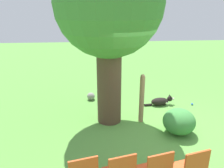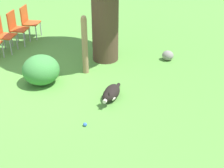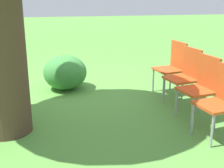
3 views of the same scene
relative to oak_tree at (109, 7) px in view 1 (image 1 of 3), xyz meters
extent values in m
plane|color=#56933D|center=(-0.57, -1.24, -2.97)|extent=(30.00, 30.00, 0.00)
cylinder|color=#4C3828|center=(0.00, 0.00, -1.79)|extent=(0.64, 0.64, 2.35)
sphere|color=#427F38|center=(0.00, 0.00, 0.10)|extent=(2.59, 2.59, 2.59)
ellipsoid|color=black|center=(0.83, -1.68, -2.84)|extent=(0.33, 0.59, 0.25)
ellipsoid|color=silver|center=(0.84, -1.84, -2.85)|extent=(0.26, 0.22, 0.15)
sphere|color=black|center=(0.85, -2.01, -2.77)|extent=(0.19, 0.19, 0.17)
cylinder|color=silver|center=(0.86, -2.11, -2.78)|extent=(0.08, 0.08, 0.07)
cone|color=black|center=(0.90, -2.01, -2.66)|extent=(0.06, 0.06, 0.08)
cone|color=black|center=(0.81, -2.01, -2.66)|extent=(0.06, 0.06, 0.08)
cylinder|color=black|center=(0.80, -1.30, -2.93)|extent=(0.09, 0.26, 0.07)
cylinder|color=#937551|center=(-0.14, -0.86, -2.33)|extent=(0.13, 0.13, 1.27)
sphere|color=#937551|center=(-0.14, -0.86, -1.68)|extent=(0.12, 0.12, 0.12)
cube|color=#D14C1E|center=(-2.76, -1.13, -2.28)|extent=(0.13, 0.44, 0.46)
cube|color=#D14C1E|center=(-2.76, -0.56, -2.28)|extent=(0.13, 0.44, 0.46)
sphere|color=blue|center=(0.74, -2.72, -2.93)|extent=(0.07, 0.07, 0.07)
ellipsoid|color=gray|center=(1.47, 0.51, -2.84)|extent=(0.28, 0.26, 0.25)
ellipsoid|color=#3D843D|center=(-0.80, -1.66, -2.65)|extent=(0.79, 0.79, 0.63)
camera|label=1|loc=(-5.37, 0.42, 0.01)|focal=35.00mm
camera|label=2|loc=(2.77, -6.62, 0.31)|focal=50.00mm
camera|label=3|loc=(-0.74, 3.92, -1.14)|focal=50.00mm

